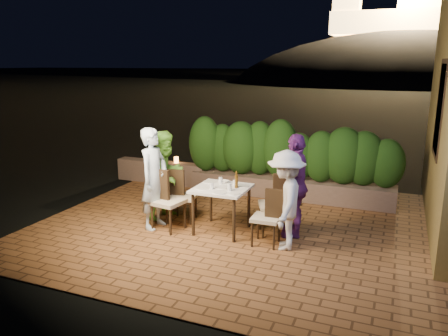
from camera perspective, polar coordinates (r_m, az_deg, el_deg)
The scene contains 31 objects.
ground at distance 7.16m, azimuth 2.26°, elevation -8.86°, with size 400.00×400.00×0.00m, color black.
terrace_floor at distance 7.62m, azimuth 3.55°, elevation -7.90°, with size 7.00×6.00×0.15m, color brown.
window_pane at distance 7.78m, azimuth 26.57°, elevation 6.92°, with size 0.08×1.00×1.40m, color black.
window_frame at distance 7.78m, azimuth 26.50°, elevation 6.93°, with size 0.06×1.15×1.55m, color black.
planter at distance 9.12m, azimuth 8.40°, elevation -2.55°, with size 4.20×0.55×0.40m, color brown.
hedge at distance 8.94m, azimuth 8.56°, elevation 2.07°, with size 4.00×0.70×1.10m, color #183A0F, non-canonical shape.
parapet at distance 10.20m, azimuth -8.16°, elevation -0.52°, with size 2.20×0.30×0.50m, color brown.
hill at distance 66.57m, azimuth 21.98°, elevation 6.81°, with size 52.00×40.00×22.00m, color black.
fortress at distance 66.69m, azimuth 23.14°, elevation 19.25°, with size 26.00×8.00×8.00m, color #FFCC7A, non-canonical shape.
dining_table at distance 7.17m, azimuth -0.30°, elevation -5.42°, with size 0.85×0.85×0.75m, color white, non-canonical shape.
plate_nw at distance 7.00m, azimuth -2.88°, elevation -2.66°, with size 0.21×0.21×0.01m, color white.
plate_sw at distance 7.36m, azimuth -1.97°, elevation -1.84°, with size 0.20×0.20×0.01m, color white.
plate_ne at distance 6.72m, azimuth 1.20°, elevation -3.33°, with size 0.20×0.20×0.01m, color white.
plate_se at distance 7.13m, azimuth 2.45°, elevation -2.36°, with size 0.20×0.20×0.01m, color white.
plate_centre at distance 7.04m, azimuth -0.30°, elevation -2.55°, with size 0.22×0.22×0.01m, color white.
plate_front at distance 6.77m, azimuth -0.59°, elevation -3.21°, with size 0.22×0.22×0.01m, color white.
glass_nw at distance 6.96m, azimuth -1.62°, elevation -2.35°, with size 0.06×0.06×0.10m, color silver.
glass_sw at distance 7.26m, azimuth -0.45°, elevation -1.65°, with size 0.06×0.06×0.11m, color silver.
glass_ne at distance 6.86m, azimuth 0.71°, elevation -2.50°, with size 0.07×0.07×0.12m, color silver.
glass_se at distance 7.14m, azimuth 1.40°, elevation -1.95°, with size 0.06×0.06×0.10m, color silver.
beer_bottle at distance 7.00m, azimuth 1.62°, elevation -1.53°, with size 0.05×0.05×0.27m, color #50340D, non-canonical shape.
bowl at distance 7.32m, azimuth -0.01°, elevation -1.79°, with size 0.16×0.16×0.04m, color white.
chair_left_front at distance 7.26m, azimuth -7.32°, elevation -4.21°, with size 0.47×0.47×1.01m, color black, non-canonical shape.
chair_left_back at distance 7.66m, azimuth -5.33°, elevation -3.59°, with size 0.42×0.42×0.91m, color black, non-canonical shape.
chair_right_front at distance 6.67m, azimuth 5.52°, elevation -6.34°, with size 0.41×0.41×0.89m, color black, non-canonical shape.
chair_right_back at distance 7.08m, azimuth 6.53°, elevation -4.69°, with size 0.47×0.47×1.01m, color black, non-canonical shape.
diner_blue at distance 7.31m, azimuth -9.15°, elevation -1.36°, with size 0.62×0.41×1.70m, color silver.
diner_green at distance 7.76m, azimuth -7.49°, elevation -0.90°, with size 0.76×0.59×1.57m, color #6FC33C.
diner_white at distance 6.49m, azimuth 8.06°, elevation -4.20°, with size 0.96×0.55×1.49m, color silver.
diner_purple at distance 6.99m, azimuth 9.31°, elevation -2.24°, with size 0.97×0.40×1.66m, color #61256F.
parapet_lamp at distance 9.94m, azimuth -6.25°, elevation 1.06°, with size 0.10×0.10×0.14m, color orange.
Camera 1 is at (2.23, -6.23, 2.71)m, focal length 35.00 mm.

